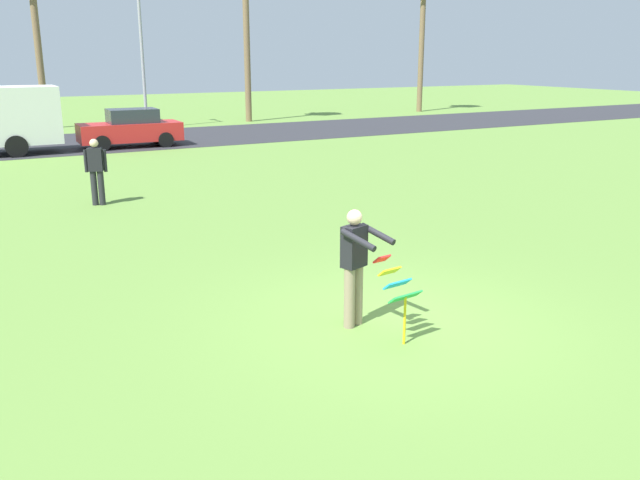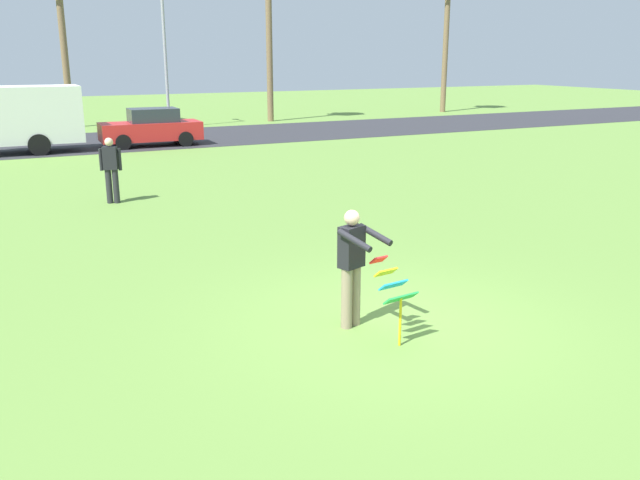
% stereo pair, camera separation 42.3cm
% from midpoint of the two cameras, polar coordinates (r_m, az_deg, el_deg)
% --- Properties ---
extents(ground_plane, '(120.00, 120.00, 0.00)m').
position_cam_midpoint_polar(ground_plane, '(10.09, 7.34, -6.90)').
color(ground_plane, olive).
extents(road_strip, '(120.00, 8.00, 0.01)m').
position_cam_midpoint_polar(road_strip, '(32.21, -17.00, 8.01)').
color(road_strip, '#2D2D33').
rests_on(road_strip, ground).
extents(person_kite_flyer, '(0.69, 0.76, 1.73)m').
position_cam_midpoint_polar(person_kite_flyer, '(9.55, 4.03, -2.04)').
color(person_kite_flyer, gray).
rests_on(person_kite_flyer, ground).
extents(kite_held, '(0.53, 0.67, 1.15)m').
position_cam_midpoint_polar(kite_held, '(9.15, 7.54, -4.06)').
color(kite_held, red).
rests_on(kite_held, ground).
extents(parked_truck_white_box, '(6.71, 2.15, 2.62)m').
position_cam_midpoint_polar(parked_truck_white_box, '(29.26, -24.99, 9.34)').
color(parked_truck_white_box, silver).
rests_on(parked_truck_white_box, ground).
extents(parked_car_red, '(4.25, 1.93, 1.60)m').
position_cam_midpoint_polar(parked_car_red, '(30.05, -13.73, 9.23)').
color(parked_car_red, red).
rests_on(parked_car_red, ground).
extents(streetlight_pole, '(0.24, 1.65, 7.00)m').
position_cam_midpoint_polar(streetlight_pole, '(37.40, -12.74, 15.38)').
color(streetlight_pole, '#9E9EA3').
rests_on(streetlight_pole, ground).
extents(person_walker_near, '(0.54, 0.34, 1.73)m').
position_cam_midpoint_polar(person_walker_near, '(18.50, -16.68, 5.85)').
color(person_walker_near, '#26262B').
rests_on(person_walker_near, ground).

